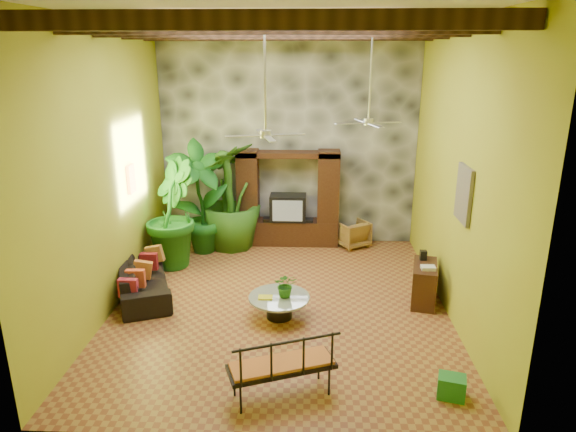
{
  "coord_description": "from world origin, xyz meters",
  "views": [
    {
      "loc": [
        0.52,
        -8.56,
        4.44
      ],
      "look_at": [
        0.13,
        0.2,
        1.64
      ],
      "focal_mm": 32.0,
      "sensor_mm": 36.0,
      "label": 1
    }
  ],
  "objects_px": {
    "iron_bench": "(281,364)",
    "tall_plant_a": "(200,198)",
    "wicker_armchair": "(352,233)",
    "tall_plant_b": "(170,214)",
    "entertainment_center": "(288,206)",
    "ceiling_fan_front": "(266,121)",
    "sofa": "(143,278)",
    "coffee_table": "(279,304)",
    "side_console": "(424,283)",
    "ceiling_fan_back": "(369,111)",
    "green_bin": "(451,387)",
    "tall_plant_c": "(230,196)"
  },
  "relations": [
    {
      "from": "entertainment_center",
      "to": "ceiling_fan_back",
      "type": "xyz_separation_m",
      "value": [
        1.6,
        -1.94,
        2.44
      ]
    },
    {
      "from": "ceiling_fan_back",
      "to": "entertainment_center",
      "type": "bearing_deg",
      "value": 129.57
    },
    {
      "from": "side_console",
      "to": "wicker_armchair",
      "type": "bearing_deg",
      "value": 123.31
    },
    {
      "from": "sofa",
      "to": "tall_plant_a",
      "type": "distance_m",
      "value": 2.52
    },
    {
      "from": "ceiling_fan_back",
      "to": "green_bin",
      "type": "relative_size",
      "value": 5.17
    },
    {
      "from": "ceiling_fan_back",
      "to": "green_bin",
      "type": "bearing_deg",
      "value": -77.34
    },
    {
      "from": "tall_plant_c",
      "to": "ceiling_fan_back",
      "type": "bearing_deg",
      "value": -29.81
    },
    {
      "from": "ceiling_fan_front",
      "to": "wicker_armchair",
      "type": "distance_m",
      "value": 4.94
    },
    {
      "from": "entertainment_center",
      "to": "tall_plant_b",
      "type": "distance_m",
      "value": 2.82
    },
    {
      "from": "entertainment_center",
      "to": "sofa",
      "type": "bearing_deg",
      "value": -132.98
    },
    {
      "from": "wicker_armchair",
      "to": "tall_plant_a",
      "type": "bearing_deg",
      "value": -23.26
    },
    {
      "from": "wicker_armchair",
      "to": "iron_bench",
      "type": "height_order",
      "value": "iron_bench"
    },
    {
      "from": "ceiling_fan_front",
      "to": "tall_plant_b",
      "type": "distance_m",
      "value": 3.85
    },
    {
      "from": "entertainment_center",
      "to": "sofa",
      "type": "height_order",
      "value": "entertainment_center"
    },
    {
      "from": "tall_plant_a",
      "to": "iron_bench",
      "type": "relative_size",
      "value": 1.73
    },
    {
      "from": "sofa",
      "to": "tall_plant_c",
      "type": "relative_size",
      "value": 0.88
    },
    {
      "from": "ceiling_fan_back",
      "to": "tall_plant_a",
      "type": "bearing_deg",
      "value": 159.88
    },
    {
      "from": "sofa",
      "to": "tall_plant_b",
      "type": "relative_size",
      "value": 0.95
    },
    {
      "from": "ceiling_fan_front",
      "to": "iron_bench",
      "type": "height_order",
      "value": "ceiling_fan_front"
    },
    {
      "from": "ceiling_fan_front",
      "to": "tall_plant_c",
      "type": "relative_size",
      "value": 0.74
    },
    {
      "from": "ceiling_fan_front",
      "to": "ceiling_fan_back",
      "type": "bearing_deg",
      "value": 41.63
    },
    {
      "from": "side_console",
      "to": "coffee_table",
      "type": "bearing_deg",
      "value": -152.95
    },
    {
      "from": "wicker_armchair",
      "to": "sofa",
      "type": "bearing_deg",
      "value": 1.39
    },
    {
      "from": "tall_plant_b",
      "to": "sofa",
      "type": "bearing_deg",
      "value": -97.2
    },
    {
      "from": "side_console",
      "to": "ceiling_fan_back",
      "type": "bearing_deg",
      "value": 148.16
    },
    {
      "from": "tall_plant_b",
      "to": "green_bin",
      "type": "height_order",
      "value": "tall_plant_b"
    },
    {
      "from": "iron_bench",
      "to": "tall_plant_a",
      "type": "bearing_deg",
      "value": 91.68
    },
    {
      "from": "tall_plant_c",
      "to": "coffee_table",
      "type": "distance_m",
      "value": 3.79
    },
    {
      "from": "coffee_table",
      "to": "side_console",
      "type": "distance_m",
      "value": 2.74
    },
    {
      "from": "tall_plant_b",
      "to": "side_console",
      "type": "bearing_deg",
      "value": -17.17
    },
    {
      "from": "ceiling_fan_back",
      "to": "iron_bench",
      "type": "relative_size",
      "value": 1.23
    },
    {
      "from": "tall_plant_a",
      "to": "coffee_table",
      "type": "distance_m",
      "value": 3.77
    },
    {
      "from": "ceiling_fan_front",
      "to": "tall_plant_b",
      "type": "relative_size",
      "value": 0.8
    },
    {
      "from": "iron_bench",
      "to": "green_bin",
      "type": "height_order",
      "value": "iron_bench"
    },
    {
      "from": "green_bin",
      "to": "side_console",
      "type": "bearing_deg",
      "value": 86.02
    },
    {
      "from": "sofa",
      "to": "iron_bench",
      "type": "xyz_separation_m",
      "value": [
        2.82,
        -3.04,
        0.22
      ]
    },
    {
      "from": "iron_bench",
      "to": "green_bin",
      "type": "xyz_separation_m",
      "value": [
        2.28,
        0.14,
        -0.39
      ]
    },
    {
      "from": "wicker_armchair",
      "to": "tall_plant_b",
      "type": "relative_size",
      "value": 0.3
    },
    {
      "from": "tall_plant_a",
      "to": "tall_plant_b",
      "type": "bearing_deg",
      "value": -123.36
    },
    {
      "from": "ceiling_fan_front",
      "to": "sofa",
      "type": "height_order",
      "value": "ceiling_fan_front"
    },
    {
      "from": "coffee_table",
      "to": "entertainment_center",
      "type": "bearing_deg",
      "value": 90.14
    },
    {
      "from": "coffee_table",
      "to": "green_bin",
      "type": "xyz_separation_m",
      "value": [
        2.45,
        -2.09,
        -0.1
      ]
    },
    {
      "from": "wicker_armchair",
      "to": "green_bin",
      "type": "distance_m",
      "value": 5.73
    },
    {
      "from": "tall_plant_a",
      "to": "tall_plant_c",
      "type": "height_order",
      "value": "tall_plant_a"
    },
    {
      "from": "tall_plant_a",
      "to": "tall_plant_b",
      "type": "relative_size",
      "value": 1.13
    },
    {
      "from": "side_console",
      "to": "green_bin",
      "type": "height_order",
      "value": "side_console"
    },
    {
      "from": "ceiling_fan_back",
      "to": "tall_plant_a",
      "type": "distance_m",
      "value": 4.35
    },
    {
      "from": "coffee_table",
      "to": "ceiling_fan_front",
      "type": "bearing_deg",
      "value": 150.66
    },
    {
      "from": "ceiling_fan_back",
      "to": "green_bin",
      "type": "xyz_separation_m",
      "value": [
        0.86,
        -3.81,
        -3.24
      ]
    },
    {
      "from": "ceiling_fan_front",
      "to": "green_bin",
      "type": "height_order",
      "value": "ceiling_fan_front"
    }
  ]
}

